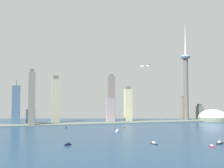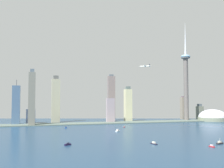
# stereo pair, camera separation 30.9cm
# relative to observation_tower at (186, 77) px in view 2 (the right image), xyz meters

# --- Properties ---
(waterfront_pier) EXTENTS (823.48, 63.25, 2.44)m
(waterfront_pier) POSITION_rel_observation_tower_xyz_m (-235.96, -22.87, -148.52)
(waterfront_pier) COLOR #58675E
(waterfront_pier) RESTS_ON ground
(observation_tower) EXTENTS (32.04, 32.04, 344.01)m
(observation_tower) POSITION_rel_observation_tower_xyz_m (0.00, 0.00, 0.00)
(observation_tower) COLOR #655E5B
(observation_tower) RESTS_ON ground
(stadium_dome) EXTENTS (96.14, 96.14, 52.16)m
(stadium_dome) POSITION_rel_observation_tower_xyz_m (75.70, -37.38, -138.54)
(stadium_dome) COLOR gray
(stadium_dome) RESTS_ON ground
(skyscraper_0) EXTENTS (23.27, 20.01, 114.24)m
(skyscraper_0) POSITION_rel_observation_tower_xyz_m (-201.02, 27.88, -95.58)
(skyscraper_0) COLOR beige
(skyscraper_0) RESTS_ON ground
(skyscraper_1) EXTENTS (24.07, 15.57, 156.99)m
(skyscraper_1) POSITION_rel_observation_tower_xyz_m (-245.26, 73.58, -73.06)
(skyscraper_1) COLOR gray
(skyscraper_1) RESTS_ON ground
(skyscraper_2) EXTENTS (18.18, 24.89, 55.55)m
(skyscraper_2) POSITION_rel_observation_tower_xyz_m (86.22, 50.03, -124.63)
(skyscraper_2) COLOR slate
(skyscraper_2) RESTS_ON ground
(skyscraper_3) EXTENTS (26.15, 18.30, 146.34)m
(skyscraper_3) POSITION_rel_observation_tower_xyz_m (-433.19, 49.78, -80.16)
(skyscraper_3) COLOR #ABA88C
(skyscraper_3) RESTS_ON ground
(skyscraper_4) EXTENTS (27.02, 20.63, 48.12)m
(skyscraper_4) POSITION_rel_observation_tower_xyz_m (-507.10, 51.40, -127.44)
(skyscraper_4) COLOR #9BA8CD
(skyscraper_4) RESTS_ON ground
(skyscraper_5) EXTENTS (19.87, 16.64, 83.67)m
(skyscraper_5) POSITION_rel_observation_tower_xyz_m (24.95, 58.39, -109.17)
(skyscraper_5) COLOR gray
(skyscraper_5) RESTS_ON ground
(skyscraper_6) EXTENTS (18.39, 24.43, 155.09)m
(skyscraper_6) POSITION_rel_observation_tower_xyz_m (-504.33, -34.49, -75.17)
(skyscraper_6) COLOR slate
(skyscraper_6) RESTS_ON ground
(skyscraper_7) EXTENTS (24.30, 14.69, 75.32)m
(skyscraper_7) POSITION_rel_observation_tower_xyz_m (-269.87, -1.35, -112.08)
(skyscraper_7) COLOR #A29198
(skyscraper_7) RESTS_ON ground
(skyscraper_8) EXTENTS (21.67, 22.39, 127.99)m
(skyscraper_8) POSITION_rel_observation_tower_xyz_m (-547.09, 5.94, -94.29)
(skyscraper_8) COLOR #456081
(skyscraper_8) RESTS_ON ground
(boat_0) EXTENTS (11.07, 7.59, 4.25)m
(boat_0) POSITION_rel_observation_tower_xyz_m (-447.60, -379.37, -148.14)
(boat_0) COLOR #1B1231
(boat_0) RESTS_ON ground
(boat_1) EXTENTS (14.92, 8.83, 9.18)m
(boat_1) POSITION_rel_observation_tower_xyz_m (-214.34, -435.89, -148.03)
(boat_1) COLOR black
(boat_1) RESTS_ON ground
(boat_2) EXTENTS (14.57, 16.08, 8.20)m
(boat_2) POSITION_rel_observation_tower_xyz_m (-318.10, -226.31, -148.34)
(boat_2) COLOR silver
(boat_2) RESTS_ON ground
(boat_3) EXTENTS (6.52, 16.70, 4.08)m
(boat_3) POSITION_rel_observation_tower_xyz_m (-420.91, -123.22, -148.19)
(boat_3) COLOR navy
(boat_3) RESTS_ON ground
(boat_5) EXTENTS (3.53, 10.49, 3.48)m
(boat_5) POSITION_rel_observation_tower_xyz_m (-243.57, -454.82, -148.49)
(boat_5) COLOR #B21D24
(boat_5) RESTS_ON ground
(boat_6) EXTENTS (6.38, 6.92, 3.52)m
(boat_6) POSITION_rel_observation_tower_xyz_m (-274.42, -147.12, -148.46)
(boat_6) COLOR #A62326
(boat_6) RESTS_ON ground
(boat_7) EXTENTS (6.64, 14.55, 3.84)m
(boat_7) POSITION_rel_observation_tower_xyz_m (-315.17, -406.89, -148.37)
(boat_7) COLOR black
(boat_7) RESTS_ON ground
(airplane) EXTENTS (30.91, 28.16, 8.56)m
(airplane) POSITION_rel_observation_tower_xyz_m (-156.53, -11.23, 29.00)
(airplane) COLOR white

